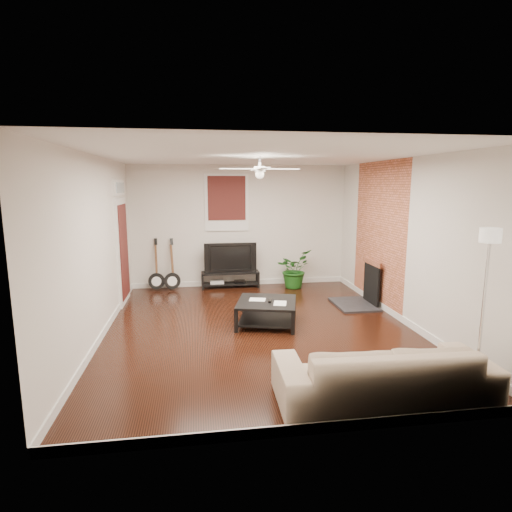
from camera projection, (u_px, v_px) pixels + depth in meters
The scene contains 14 objects.
room at pixel (260, 245), 6.59m from camera, with size 5.01×6.01×2.81m.
brick_accent at pixel (378, 235), 7.92m from camera, with size 0.02×2.20×2.80m, color #AC5A37.
fireplace at pixel (362, 282), 8.05m from camera, with size 0.80×1.10×0.92m, color black.
window_back at pixel (227, 203), 9.35m from camera, with size 1.00×0.06×1.30m, color #3D1410.
door_left at pixel (122, 241), 8.12m from camera, with size 0.08×1.00×2.50m, color white.
tv_stand at pixel (230, 280), 9.48m from camera, with size 1.33×0.35×0.37m, color black.
tv at pixel (230, 257), 9.40m from camera, with size 1.19×0.16×0.68m, color black.
coffee_table at pixel (267, 313), 6.99m from camera, with size 0.97×0.97×0.41m, color black.
sofa at pixel (383, 372), 4.49m from camera, with size 2.33×0.91×0.68m, color tan.
floor_lamp at pixel (483, 310), 4.65m from camera, with size 0.31×0.31×1.90m, color silver, non-canonical shape.
potted_plant at pixel (294, 269), 9.44m from camera, with size 0.79×0.68×0.88m, color #1A5418.
guitar_left at pixel (156, 265), 9.14m from camera, with size 0.37×0.26×1.19m, color black, non-canonical shape.
guitar_right at pixel (172, 264), 9.16m from camera, with size 0.37×0.26×1.19m, color black, non-canonical shape.
ceiling_fan at pixel (260, 169), 6.38m from camera, with size 1.24×1.24×0.32m, color white, non-canonical shape.
Camera 1 is at (-1.00, -6.45, 2.37)m, focal length 28.74 mm.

